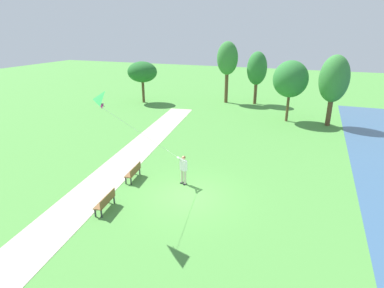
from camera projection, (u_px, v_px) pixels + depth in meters
name	position (u px, v px, depth m)	size (l,w,h in m)	color
ground_plane	(188.00, 196.00, 17.05)	(120.00, 120.00, 0.00)	#4C8E3D
walkway_path	(119.00, 166.00, 20.68)	(2.40, 32.00, 0.02)	#B7AD99
person_kite_flyer	(183.00, 167.00, 18.04)	(0.49, 0.63, 1.83)	#232328
flying_kite	(106.00, 101.00, 13.19)	(2.06, 4.57, 4.27)	green
park_bench_near_walkway	(106.00, 201.00, 15.58)	(0.64, 1.55, 0.88)	brown
park_bench_far_walkway	(134.00, 171.00, 18.78)	(0.64, 1.55, 0.88)	brown
tree_horizon_far	(291.00, 79.00, 29.46)	(3.21, 3.26, 5.74)	brown
tree_lakeside_near	(334.00, 79.00, 28.00)	(2.57, 2.50, 6.36)	brown
tree_treeline_left	(227.00, 59.00, 36.79)	(2.45, 2.11, 7.09)	brown
tree_behind_path	(257.00, 69.00, 36.45)	(2.27, 2.58, 6.02)	brown
tree_lakeside_far	(142.00, 72.00, 37.37)	(3.54, 3.17, 4.84)	brown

